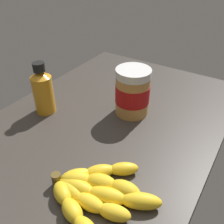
{
  "coord_description": "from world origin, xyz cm",
  "views": [
    {
      "loc": [
        49.01,
        32.58,
        43.19
      ],
      "look_at": [
        0.61,
        1.81,
        3.58
      ],
      "focal_mm": 40.37,
      "sensor_mm": 36.0,
      "label": 1
    }
  ],
  "objects": [
    {
      "name": "ground_plane",
      "position": [
        0.0,
        0.0,
        -2.22
      ],
      "size": [
        86.62,
        60.52,
        4.44
      ],
      "primitive_type": "cube",
      "color": "#38332D"
    },
    {
      "name": "banana_bunch",
      "position": [
        23.58,
        12.53,
        1.66
      ],
      "size": [
        21.33,
        22.64,
        3.68
      ],
      "color": "yellow",
      "rests_on": "ground_plane"
    },
    {
      "name": "peanut_butter_jar",
      "position": [
        -6.87,
        4.01,
        6.92
      ],
      "size": [
        9.95,
        9.95,
        14.06
      ],
      "color": "#BF8442",
      "rests_on": "ground_plane"
    },
    {
      "name": "honey_bottle",
      "position": [
        6.34,
        -18.19,
        7.02
      ],
      "size": [
        5.92,
        5.92,
        15.65
      ],
      "color": "orange",
      "rests_on": "ground_plane"
    }
  ]
}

